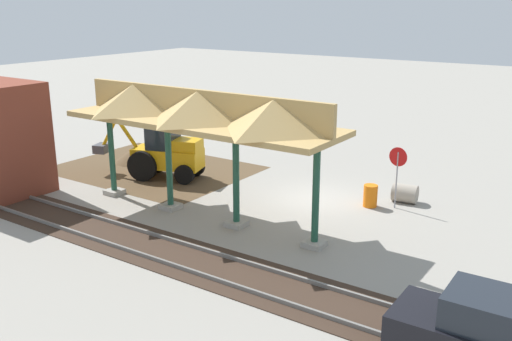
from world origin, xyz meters
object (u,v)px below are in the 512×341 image
stop_sign (398,164)px  distant_parked_car (492,338)px  backhoe (164,152)px  concrete_pipe (405,193)px  traffic_barrel (370,196)px

stop_sign → distant_parked_car: stop_sign is taller
backhoe → distant_parked_car: size_ratio=1.27×
stop_sign → concrete_pipe: (-0.08, -0.88, -1.42)m
concrete_pipe → stop_sign: bearing=84.9°
traffic_barrel → backhoe: bearing=10.3°
backhoe → distant_parked_car: bearing=156.4°
distant_parked_car → traffic_barrel: (6.56, -8.77, -0.53)m
traffic_barrel → concrete_pipe: bearing=-126.8°
backhoe → stop_sign: bearing=-168.4°
distant_parked_car → concrete_pipe: bearing=-60.9°
backhoe → concrete_pipe: (-10.48, -3.02, -0.88)m
stop_sign → concrete_pipe: stop_sign is taller
backhoe → concrete_pipe: backhoe is taller
stop_sign → backhoe: (10.40, 2.14, -0.54)m
backhoe → distant_parked_car: (-16.08, 7.04, -0.28)m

